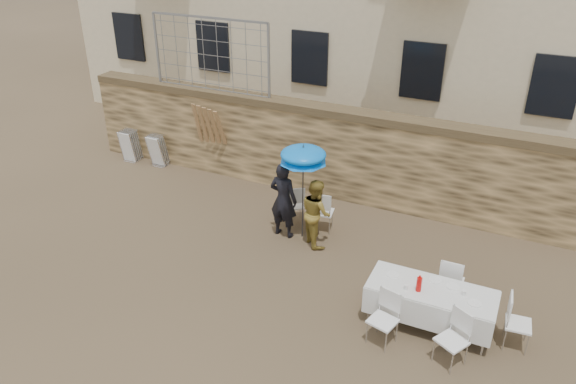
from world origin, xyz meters
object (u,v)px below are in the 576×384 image
at_px(soda_bottle, 419,284).
at_px(couple_chair_right, 323,211).
at_px(couple_chair_left, 294,204).
at_px(table_chair_side, 519,323).
at_px(table_chair_front_right, 452,340).
at_px(chair_stack_left, 134,143).
at_px(chair_stack_right, 161,149).
at_px(table_chair_back, 451,280).
at_px(woman_dress, 316,212).
at_px(umbrella, 303,158).
at_px(man_suit, 283,200).
at_px(table_chair_front_left, 383,320).
at_px(banquet_table, 432,291).

bearing_deg(soda_bottle, couple_chair_right, 138.41).
bearing_deg(couple_chair_left, table_chair_side, 120.29).
relative_size(table_chair_front_right, chair_stack_left, 1.04).
bearing_deg(table_chair_front_right, chair_stack_right, -176.96).
bearing_deg(table_chair_back, table_chair_front_right, 101.18).
bearing_deg(couple_chair_right, chair_stack_left, -21.45).
bearing_deg(couple_chair_left, chair_stack_left, -50.65).
height_order(woman_dress, chair_stack_right, woman_dress).
distance_m(woman_dress, couple_chair_left, 0.97).
relative_size(couple_chair_right, chair_stack_right, 1.04).
bearing_deg(umbrella, couple_chair_right, 56.31).
height_order(couple_chair_left, table_chair_back, same).
bearing_deg(umbrella, table_chair_side, -19.65).
bearing_deg(table_chair_side, table_chair_front_right, 128.32).
distance_m(umbrella, couple_chair_left, 1.52).
relative_size(couple_chair_left, chair_stack_right, 1.04).
relative_size(man_suit, table_chair_front_right, 1.79).
bearing_deg(chair_stack_left, chair_stack_right, 0.00).
distance_m(table_chair_front_left, chair_stack_left, 9.43).
bearing_deg(chair_stack_left, table_chair_back, -16.35).
xyz_separation_m(table_chair_front_left, table_chair_front_right, (1.10, 0.00, 0.00)).
height_order(man_suit, umbrella, umbrella).
relative_size(man_suit, table_chair_side, 1.79).
bearing_deg(umbrella, table_chair_front_right, -34.32).
height_order(couple_chair_right, table_chair_front_left, same).
bearing_deg(table_chair_side, chair_stack_right, 65.28).
bearing_deg(banquet_table, table_chair_front_left, -128.66).
height_order(soda_bottle, table_chair_front_right, soda_bottle).
distance_m(couple_chair_left, soda_bottle, 4.05).
xyz_separation_m(soda_bottle, table_chair_side, (1.60, 0.25, -0.43)).
bearing_deg(umbrella, table_chair_front_left, -44.51).
relative_size(umbrella, table_chair_front_left, 2.08).
xyz_separation_m(couple_chair_right, table_chair_front_right, (3.30, -2.91, 0.00)).
relative_size(couple_chair_left, banquet_table, 0.46).
bearing_deg(chair_stack_right, man_suit, -22.33).
relative_size(soda_bottle, chair_stack_right, 0.28).
height_order(woman_dress, table_chair_back, woman_dress).
bearing_deg(woman_dress, couple_chair_right, -39.88).
distance_m(woman_dress, umbrella, 1.20).
height_order(woman_dress, table_chair_side, woman_dress).
relative_size(couple_chair_left, couple_chair_right, 1.00).
relative_size(couple_chair_left, chair_stack_left, 1.04).
bearing_deg(man_suit, couple_chair_left, -86.03).
bearing_deg(couple_chair_right, banquet_table, 133.16).
height_order(couple_chair_left, table_chair_front_left, same).
height_order(woman_dress, couple_chair_left, woman_dress).
bearing_deg(couple_chair_right, table_chair_side, 144.68).
distance_m(man_suit, couple_chair_left, 0.67).
relative_size(woman_dress, table_chair_side, 1.54).
height_order(soda_bottle, table_chair_side, soda_bottle).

